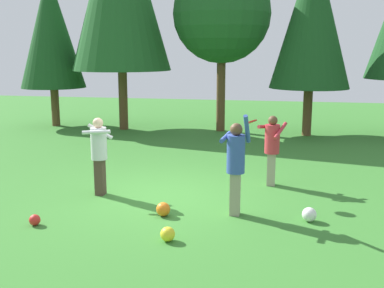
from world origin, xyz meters
name	(u,v)px	position (x,y,z in m)	size (l,w,h in m)	color
ground_plane	(165,196)	(0.00, 0.00, 0.00)	(40.00, 40.00, 0.00)	#387A2D
person_thrower	(236,161)	(1.59, -0.87, 1.06)	(0.54, 0.62, 1.95)	gray
person_catcher	(272,145)	(2.20, 1.27, 0.96)	(0.68, 0.71, 1.63)	gray
person_bystander	(99,150)	(-1.40, -0.18, 1.00)	(0.64, 0.58, 1.68)	#4C382D
frisbee	(251,122)	(1.76, 0.41, 1.60)	(0.35, 0.36, 0.13)	red
ball_red	(35,220)	(-1.86, -2.12, 0.10)	(0.20, 0.20, 0.20)	red
ball_orange	(163,209)	(0.27, -1.21, 0.13)	(0.27, 0.27, 0.27)	orange
ball_white	(309,214)	(2.96, -0.97, 0.13)	(0.26, 0.26, 0.26)	white
ball_yellow	(168,234)	(0.64, -2.34, 0.12)	(0.25, 0.25, 0.25)	yellow
tree_center	(222,14)	(0.04, 8.47, 4.40)	(3.66, 3.66, 6.25)	brown
tree_right	(312,16)	(3.30, 8.08, 4.26)	(2.86, 2.86, 6.82)	brown
tree_far_left	(51,30)	(-6.86, 8.38, 3.87)	(2.60, 2.60, 6.21)	brown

